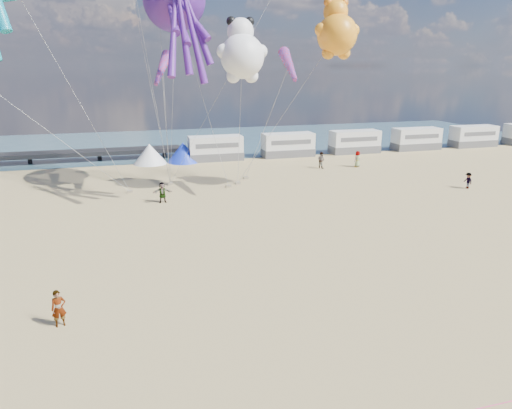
{
  "coord_description": "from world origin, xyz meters",
  "views": [
    {
      "loc": [
        -4.06,
        -15.42,
        11.28
      ],
      "look_at": [
        1.84,
        6.0,
        4.52
      ],
      "focal_mm": 32.0,
      "sensor_mm": 36.0,
      "label": 1
    }
  ],
  "objects_px": {
    "kite_panda": "(242,56)",
    "windsock_right": "(162,69)",
    "sandbag_d": "(246,178)",
    "sandbag_b": "(229,186)",
    "motorhome_1": "(288,145)",
    "kite_octopus_purple": "(174,0)",
    "motorhome_2": "(355,142)",
    "motorhome_0": "(216,148)",
    "sandbag_e": "(170,184)",
    "windsock_mid": "(289,65)",
    "beachgoer_2": "(468,181)",
    "kite_teddy_orange": "(337,35)",
    "tent_white": "(150,154)",
    "tent_blue": "(183,152)",
    "beachgoer_1": "(321,160)",
    "sandbag_a": "(130,192)",
    "beachgoer_4": "(162,192)",
    "beachgoer_0": "(357,159)",
    "standing_person": "(59,308)",
    "motorhome_3": "(416,139)",
    "sandbag_c": "(238,183)",
    "motorhome_4": "(473,136)"
  },
  "relations": [
    {
      "from": "kite_panda",
      "to": "windsock_right",
      "type": "distance_m",
      "value": 6.87
    },
    {
      "from": "sandbag_d",
      "to": "sandbag_b",
      "type": "bearing_deg",
      "value": -130.25
    },
    {
      "from": "motorhome_1",
      "to": "kite_octopus_purple",
      "type": "bearing_deg",
      "value": -140.31
    },
    {
      "from": "motorhome_1",
      "to": "motorhome_2",
      "type": "relative_size",
      "value": 1.0
    },
    {
      "from": "motorhome_0",
      "to": "sandbag_e",
      "type": "distance_m",
      "value": 13.0
    },
    {
      "from": "sandbag_b",
      "to": "windsock_mid",
      "type": "relative_size",
      "value": 0.1
    },
    {
      "from": "windsock_mid",
      "to": "sandbag_e",
      "type": "bearing_deg",
      "value": 151.19
    },
    {
      "from": "kite_panda",
      "to": "beachgoer_2",
      "type": "bearing_deg",
      "value": -22.91
    },
    {
      "from": "motorhome_2",
      "to": "kite_octopus_purple",
      "type": "distance_m",
      "value": 31.47
    },
    {
      "from": "beachgoer_2",
      "to": "kite_teddy_orange",
      "type": "distance_m",
      "value": 18.73
    },
    {
      "from": "tent_white",
      "to": "tent_blue",
      "type": "distance_m",
      "value": 4.0
    },
    {
      "from": "motorhome_1",
      "to": "beachgoer_1",
      "type": "distance_m",
      "value": 7.91
    },
    {
      "from": "tent_blue",
      "to": "windsock_mid",
      "type": "relative_size",
      "value": 0.77
    },
    {
      "from": "windsock_mid",
      "to": "tent_blue",
      "type": "bearing_deg",
      "value": 118.54
    },
    {
      "from": "tent_blue",
      "to": "windsock_right",
      "type": "xyz_separation_m",
      "value": [
        -3.1,
        -15.01,
        9.86
      ]
    },
    {
      "from": "tent_white",
      "to": "sandbag_e",
      "type": "xyz_separation_m",
      "value": [
        1.37,
        -11.1,
        -1.09
      ]
    },
    {
      "from": "motorhome_2",
      "to": "sandbag_d",
      "type": "bearing_deg",
      "value": -149.46
    },
    {
      "from": "sandbag_a",
      "to": "kite_octopus_purple",
      "type": "xyz_separation_m",
      "value": [
        4.98,
        0.45,
        16.61
      ]
    },
    {
      "from": "beachgoer_4",
      "to": "sandbag_d",
      "type": "distance_m",
      "value": 11.12
    },
    {
      "from": "motorhome_0",
      "to": "beachgoer_4",
      "type": "distance_m",
      "value": 18.69
    },
    {
      "from": "sandbag_a",
      "to": "motorhome_1",
      "type": "bearing_deg",
      "value": 32.86
    },
    {
      "from": "motorhome_2",
      "to": "sandbag_b",
      "type": "relative_size",
      "value": 13.2
    },
    {
      "from": "beachgoer_4",
      "to": "sandbag_a",
      "type": "relative_size",
      "value": 3.55
    },
    {
      "from": "tent_blue",
      "to": "beachgoer_4",
      "type": "height_order",
      "value": "tent_blue"
    },
    {
      "from": "tent_blue",
      "to": "sandbag_e",
      "type": "height_order",
      "value": "tent_blue"
    },
    {
      "from": "beachgoer_0",
      "to": "sandbag_d",
      "type": "relative_size",
      "value": 3.74
    },
    {
      "from": "sandbag_d",
      "to": "kite_teddy_orange",
      "type": "height_order",
      "value": "kite_teddy_orange"
    },
    {
      "from": "motorhome_1",
      "to": "sandbag_d",
      "type": "relative_size",
      "value": 13.2
    },
    {
      "from": "motorhome_1",
      "to": "beachgoer_1",
      "type": "xyz_separation_m",
      "value": [
        1.33,
        -7.77,
        -0.56
      ]
    },
    {
      "from": "sandbag_d",
      "to": "sandbag_e",
      "type": "bearing_deg",
      "value": -175.65
    },
    {
      "from": "standing_person",
      "to": "beachgoer_2",
      "type": "distance_m",
      "value": 37.91
    },
    {
      "from": "kite_teddy_orange",
      "to": "motorhome_0",
      "type": "bearing_deg",
      "value": 119.71
    },
    {
      "from": "sandbag_e",
      "to": "motorhome_3",
      "type": "bearing_deg",
      "value": 17.53
    },
    {
      "from": "motorhome_2",
      "to": "sandbag_a",
      "type": "xyz_separation_m",
      "value": [
        -29.53,
        -12.94,
        -1.39
      ]
    },
    {
      "from": "sandbag_a",
      "to": "sandbag_c",
      "type": "height_order",
      "value": "same"
    },
    {
      "from": "tent_blue",
      "to": "kite_teddy_orange",
      "type": "distance_m",
      "value": 24.35
    },
    {
      "from": "tent_white",
      "to": "windsock_mid",
      "type": "bearing_deg",
      "value": -58.69
    },
    {
      "from": "sandbag_e",
      "to": "beachgoer_4",
      "type": "bearing_deg",
      "value": -101.23
    },
    {
      "from": "standing_person",
      "to": "sandbag_b",
      "type": "height_order",
      "value": "standing_person"
    },
    {
      "from": "motorhome_4",
      "to": "beachgoer_2",
      "type": "relative_size",
      "value": 4.28
    },
    {
      "from": "motorhome_2",
      "to": "motorhome_3",
      "type": "relative_size",
      "value": 1.0
    },
    {
      "from": "beachgoer_0",
      "to": "kite_octopus_purple",
      "type": "height_order",
      "value": "kite_octopus_purple"
    },
    {
      "from": "standing_person",
      "to": "sandbag_a",
      "type": "xyz_separation_m",
      "value": [
        3.24,
        22.6,
        -0.76
      ]
    },
    {
      "from": "tent_white",
      "to": "standing_person",
      "type": "distance_m",
      "value": 36.01
    },
    {
      "from": "motorhome_0",
      "to": "motorhome_4",
      "type": "xyz_separation_m",
      "value": [
        38.0,
        0.0,
        0.0
      ]
    },
    {
      "from": "motorhome_1",
      "to": "beachgoer_2",
      "type": "bearing_deg",
      "value": -60.5
    },
    {
      "from": "sandbag_b",
      "to": "sandbag_d",
      "type": "distance_m",
      "value": 3.8
    },
    {
      "from": "beachgoer_2",
      "to": "kite_panda",
      "type": "xyz_separation_m",
      "value": [
        -21.13,
        4.22,
        11.29
      ]
    },
    {
      "from": "kite_octopus_purple",
      "to": "windsock_mid",
      "type": "xyz_separation_m",
      "value": [
        8.6,
        -5.68,
        -5.4
      ]
    },
    {
      "from": "kite_octopus_purple",
      "to": "kite_teddy_orange",
      "type": "bearing_deg",
      "value": -42.83
    }
  ]
}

